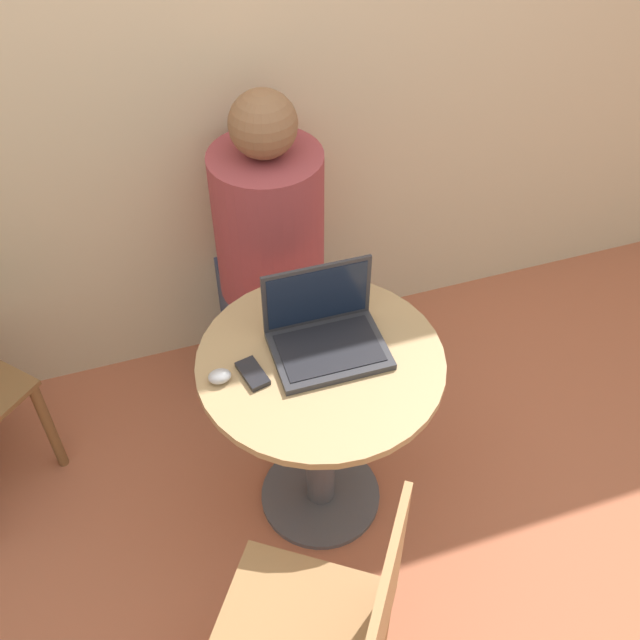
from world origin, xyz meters
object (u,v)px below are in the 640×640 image
object	(u,v)px
chair_empty	(327,640)
person_seated	(268,262)
laptop	(325,332)
cell_phone	(253,375)

from	to	relation	value
chair_empty	person_seated	bearing A→B (deg)	80.42
laptop	cell_phone	xyz separation A→B (m)	(-0.22, -0.05, -0.04)
laptop	person_seated	world-z (taller)	person_seated
cell_phone	chair_empty	size ratio (longest dim) A/B	0.13
cell_phone	person_seated	size ratio (longest dim) A/B	0.10
laptop	chair_empty	bearing A→B (deg)	-108.10
chair_empty	person_seated	xyz separation A→B (m)	(0.23, 1.34, 0.02)
laptop	person_seated	size ratio (longest dim) A/B	0.27
laptop	chair_empty	xyz separation A→B (m)	(-0.23, -0.70, -0.28)
person_seated	laptop	bearing A→B (deg)	-89.79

